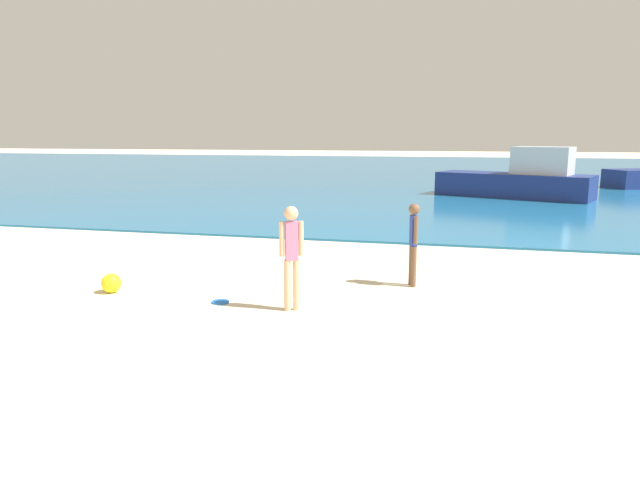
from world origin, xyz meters
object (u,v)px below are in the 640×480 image
(frisbee, at_px, (220,302))
(beach_ball, at_px, (111,283))
(person_distant, at_px, (413,240))
(person_standing, at_px, (292,252))
(boat_near, at_px, (519,180))

(frisbee, relative_size, beach_ball, 0.85)
(person_distant, xyz_separation_m, beach_ball, (-5.07, -1.73, -0.69))
(person_standing, relative_size, frisbee, 5.73)
(frisbee, relative_size, person_distant, 0.19)
(person_distant, bearing_deg, beach_ball, -92.91)
(person_standing, xyz_separation_m, beach_ball, (-3.36, 0.21, -0.77))
(person_standing, xyz_separation_m, frisbee, (-1.26, 0.11, -0.93))
(frisbee, xyz_separation_m, beach_ball, (-2.10, 0.11, 0.16))
(boat_near, distance_m, beach_ball, 19.40)
(person_distant, distance_m, boat_near, 16.12)
(person_standing, height_order, beach_ball, person_standing)
(frisbee, bearing_deg, beach_ball, 177.13)
(person_standing, bearing_deg, boat_near, 47.95)
(person_standing, xyz_separation_m, person_distant, (1.71, 1.94, -0.08))
(frisbee, distance_m, beach_ball, 2.11)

